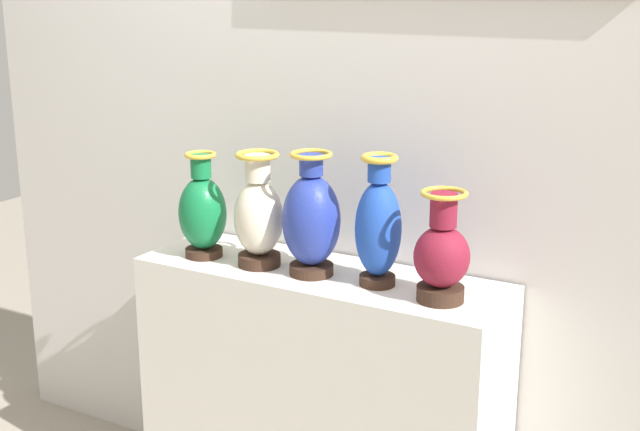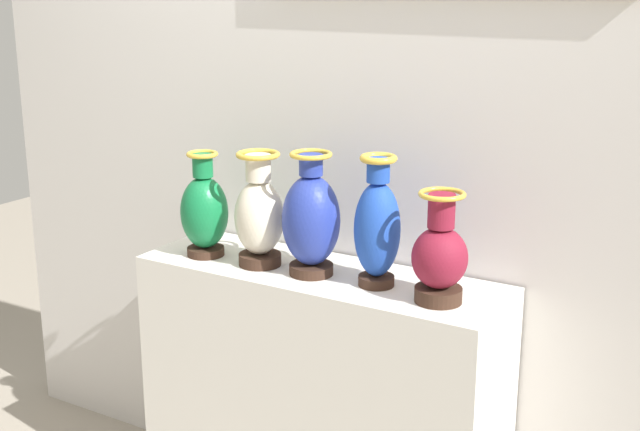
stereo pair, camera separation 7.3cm
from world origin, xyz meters
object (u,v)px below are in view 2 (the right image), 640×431
Objects in this scene: vase_ivory at (259,215)px; vase_cobalt at (311,220)px; vase_emerald at (204,211)px; vase_sapphire at (377,227)px; vase_burgundy at (440,256)px.

vase_cobalt reaches higher than vase_ivory.
vase_ivory is (0.22, 0.01, 0.01)m from vase_emerald.
vase_cobalt is at bearing -176.29° from vase_sapphire.
vase_sapphire reaches higher than vase_emerald.
vase_sapphire is 0.23m from vase_burgundy.
vase_sapphire is at bearing 172.09° from vase_burgundy.
vase_cobalt is 0.23m from vase_sapphire.
vase_burgundy is (0.85, 0.00, -0.01)m from vase_emerald.
vase_ivory is at bearing 2.89° from vase_emerald.
vase_emerald is at bearing -177.11° from vase_ivory.
vase_sapphire is 1.23× the size of vase_burgundy.
vase_burgundy is (0.22, -0.03, -0.05)m from vase_sapphire.
vase_ivory is at bearing 179.33° from vase_burgundy.
vase_cobalt is 0.45m from vase_burgundy.
vase_ivory reaches higher than vase_burgundy.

